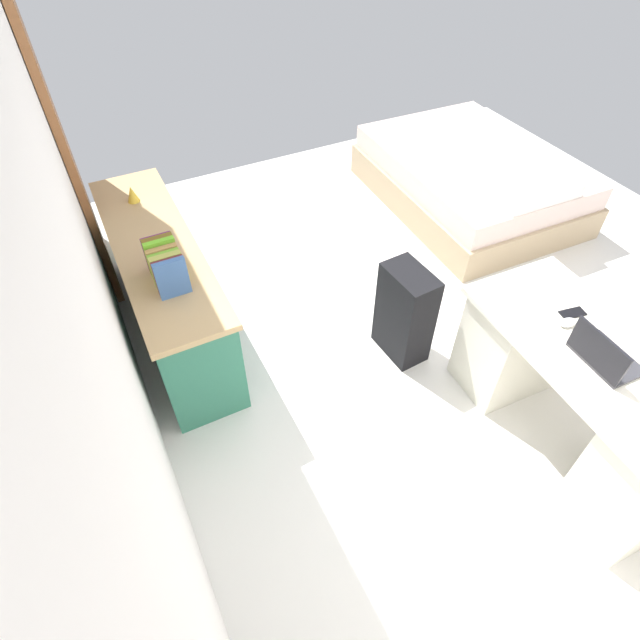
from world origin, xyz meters
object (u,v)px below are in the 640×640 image
object	(u,v)px
credenza	(167,288)
computer_mouse	(568,322)
suitcase_black	(405,314)
figurine_small	(132,194)
desk	(578,398)
laptop	(603,355)
cell_phone_by_mouse	(573,313)
bed	(470,179)

from	to	relation	value
credenza	computer_mouse	xyz separation A→B (m)	(-1.65, -1.76, 0.37)
suitcase_black	figurine_small	world-z (taller)	figurine_small
desk	credenza	xyz separation A→B (m)	(1.89, 1.75, -0.01)
desk	laptop	xyz separation A→B (m)	(-0.01, 0.04, 0.39)
credenza	figurine_small	distance (m)	0.67
suitcase_black	figurine_small	size ratio (longest dim) A/B	6.11
cell_phone_by_mouse	laptop	bearing A→B (deg)	166.06
desk	suitcase_black	distance (m)	1.10
bed	desk	bearing A→B (deg)	154.07
desk	computer_mouse	bearing A→B (deg)	-2.34
laptop	figurine_small	world-z (taller)	laptop
desk	bed	world-z (taller)	desk
suitcase_black	cell_phone_by_mouse	size ratio (longest dim) A/B	4.94
bed	figurine_small	size ratio (longest dim) A/B	17.71
suitcase_black	figurine_small	bearing A→B (deg)	39.16
bed	cell_phone_by_mouse	world-z (taller)	cell_phone_by_mouse
desk	cell_phone_by_mouse	xyz separation A→B (m)	(0.29, -0.09, 0.35)
cell_phone_by_mouse	figurine_small	bearing A→B (deg)	51.27
laptop	cell_phone_by_mouse	xyz separation A→B (m)	(0.30, -0.14, -0.04)
credenza	bed	world-z (taller)	credenza
credenza	figurine_small	size ratio (longest dim) A/B	16.36
desk	bed	size ratio (longest dim) A/B	0.75
laptop	computer_mouse	xyz separation A→B (m)	(0.26, -0.05, -0.03)
credenza	laptop	xyz separation A→B (m)	(-1.91, -1.71, 0.40)
credenza	laptop	size ratio (longest dim) A/B	5.63
figurine_small	computer_mouse	bearing A→B (deg)	-140.89
cell_phone_by_mouse	credenza	bearing A→B (deg)	59.29
computer_mouse	bed	bearing A→B (deg)	-25.85
figurine_small	credenza	bearing A→B (deg)	-179.83
desk	suitcase_black	xyz separation A→B (m)	(1.00, 0.45, -0.04)
bed	figurine_small	xyz separation A→B (m)	(0.16, 2.85, 0.56)
credenza	cell_phone_by_mouse	xyz separation A→B (m)	(-1.60, -1.84, 0.36)
desk	bed	distance (m)	2.51
laptop	cell_phone_by_mouse	size ratio (longest dim) A/B	2.35
bed	suitcase_black	world-z (taller)	suitcase_black
credenza	suitcase_black	xyz separation A→B (m)	(-0.89, -1.30, -0.04)
desk	computer_mouse	xyz separation A→B (m)	(0.24, -0.01, 0.36)
desk	figurine_small	size ratio (longest dim) A/B	13.34
desk	suitcase_black	bearing A→B (deg)	24.06
credenza	cell_phone_by_mouse	size ratio (longest dim) A/B	13.24
desk	figurine_small	bearing A→B (deg)	36.00
cell_phone_by_mouse	figurine_small	world-z (taller)	figurine_small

